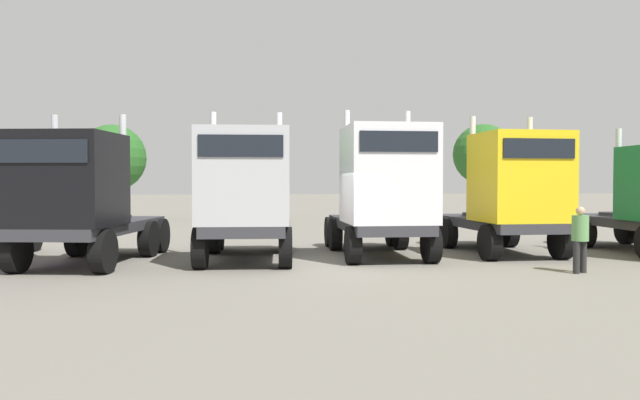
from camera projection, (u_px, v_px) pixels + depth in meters
name	position (u px, v px, depth m)	size (l,w,h in m)	color
ground	(324.00, 264.00, 16.53)	(200.00, 200.00, 0.00)	slate
semi_truck_black	(78.00, 198.00, 15.92)	(3.54, 6.14, 4.10)	#333338
semi_truck_silver	(245.00, 194.00, 16.74)	(2.97, 5.97, 4.27)	#333338
semi_truck_white	(384.00, 190.00, 17.67)	(2.71, 5.89, 4.45)	#333338
semi_truck_yellow	(510.00, 193.00, 18.40)	(2.55, 5.76, 4.31)	#333338
visitor_with_camera	(580.00, 235.00, 14.89)	(0.53, 0.53, 1.65)	#262626
oak_far_left	(113.00, 158.00, 35.80)	(3.95, 3.95, 5.68)	#4C3823
oak_far_centre	(244.00, 155.00, 35.29)	(3.30, 3.30, 5.51)	#4C3823
oak_far_right	(483.00, 155.00, 35.45)	(3.55, 3.55, 5.67)	#4C3823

